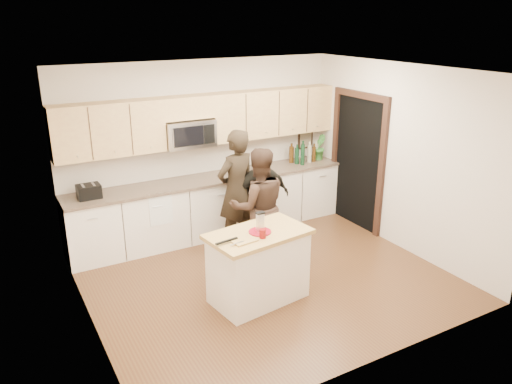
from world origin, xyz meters
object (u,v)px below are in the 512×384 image
island (258,266)px  woman_center (259,207)px  woman_left (236,191)px  toaster (89,191)px  woman_right (261,197)px

island → woman_center: size_ratio=0.77×
woman_left → woman_center: woman_left is taller
woman_left → toaster: bearing=-30.3°
island → toaster: toaster is taller
toaster → woman_right: bearing=-16.5°
toaster → woman_left: 2.05m
woman_center → woman_right: bearing=-107.5°
woman_left → island: bearing=60.4°
toaster → woman_center: woman_center is taller
toaster → woman_left: size_ratio=0.17×
island → woman_center: bearing=52.7°
island → woman_right: (0.83, 1.38, 0.30)m
island → toaster: (-1.50, 2.07, 0.58)m
island → woman_center: woman_center is taller
island → woman_left: 1.57m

